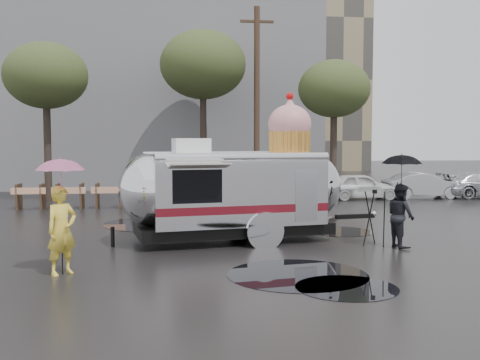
{
  "coord_description": "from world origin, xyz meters",
  "views": [
    {
      "loc": [
        -1.62,
        -12.65,
        2.67
      ],
      "look_at": [
        0.22,
        2.16,
        1.63
      ],
      "focal_mm": 42.0,
      "sensor_mm": 36.0,
      "label": 1
    }
  ],
  "objects": [
    {
      "name": "tripod",
      "position": [
        3.53,
        1.0,
        0.84
      ],
      "size": [
        0.59,
        0.55,
        1.44
      ],
      "rotation": [
        0.0,
        0.0,
        -0.42
      ],
      "color": "black",
      "rests_on": "ground"
    },
    {
      "name": "puddles",
      "position": [
        0.64,
        3.02,
        0.01
      ],
      "size": [
        8.09,
        11.1,
        0.01
      ],
      "color": "black",
      "rests_on": "ground"
    },
    {
      "name": "airstream_trailer",
      "position": [
        0.11,
        2.17,
        1.43
      ],
      "size": [
        7.46,
        3.65,
        4.06
      ],
      "rotation": [
        0.0,
        0.0,
        0.17
      ],
      "color": "silver",
      "rests_on": "ground"
    },
    {
      "name": "parked_cars",
      "position": [
        11.78,
        12.0,
        0.72
      ],
      "size": [
        13.2,
        1.9,
        1.5
      ],
      "color": "silver",
      "rests_on": "ground"
    },
    {
      "name": "grey_building",
      "position": [
        -4.0,
        24.0,
        6.5
      ],
      "size": [
        22.0,
        12.0,
        13.0
      ],
      "primitive_type": "cube",
      "color": "slate",
      "rests_on": "ground"
    },
    {
      "name": "tree_right",
      "position": [
        6.0,
        13.0,
        5.06
      ],
      "size": [
        3.36,
        3.36,
        6.42
      ],
      "color": "#382D26",
      "rests_on": "ground"
    },
    {
      "name": "person_right",
      "position": [
        4.08,
        0.66,
        0.8
      ],
      "size": [
        0.52,
        0.82,
        1.61
      ],
      "primitive_type": "imported",
      "rotation": [
        0.0,
        0.0,
        1.69
      ],
      "color": "black",
      "rests_on": "ground"
    },
    {
      "name": "person_left",
      "position": [
        -3.78,
        -1.24,
        0.89
      ],
      "size": [
        0.76,
        0.75,
        1.78
      ],
      "primitive_type": "imported",
      "rotation": [
        0.0,
        0.0,
        0.75
      ],
      "color": "yellow",
      "rests_on": "ground"
    },
    {
      "name": "utility_pole",
      "position": [
        2.5,
        14.0,
        4.62
      ],
      "size": [
        1.6,
        0.28,
        9.0
      ],
      "color": "#473323",
      "rests_on": "ground"
    },
    {
      "name": "tree_mid",
      "position": [
        0.0,
        15.0,
        6.34
      ],
      "size": [
        4.2,
        4.2,
        8.03
      ],
      "color": "#382D26",
      "rests_on": "ground"
    },
    {
      "name": "ground",
      "position": [
        0.0,
        0.0,
        0.0
      ],
      "size": [
        120.0,
        120.0,
        0.0
      ],
      "primitive_type": "plane",
      "color": "black",
      "rests_on": "ground"
    },
    {
      "name": "umbrella_pink",
      "position": [
        -3.78,
        -1.24,
        1.95
      ],
      "size": [
        1.17,
        1.17,
        2.35
      ],
      "color": "pink",
      "rests_on": "ground"
    },
    {
      "name": "barricade_row",
      "position": [
        -5.55,
        9.96,
        0.52
      ],
      "size": [
        4.3,
        0.8,
        1.0
      ],
      "color": "#473323",
      "rests_on": "ground"
    },
    {
      "name": "umbrella_black",
      "position": [
        4.08,
        0.66,
        1.96
      ],
      "size": [
        1.19,
        1.19,
        2.36
      ],
      "color": "black",
      "rests_on": "ground"
    },
    {
      "name": "tree_left",
      "position": [
        -7.0,
        13.0,
        5.48
      ],
      "size": [
        3.64,
        3.64,
        6.95
      ],
      "color": "#382D26",
      "rests_on": "ground"
    }
  ]
}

